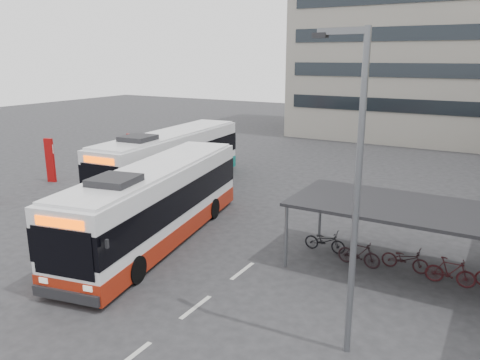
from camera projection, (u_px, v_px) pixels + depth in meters
The scene contains 10 objects.
ground at pixel (188, 257), 18.61m from camera, with size 120.00×120.00×0.00m, color #28282B.
bike_shelter at pixel (429, 239), 16.66m from camera, with size 10.00×4.00×2.54m.
office_block at pixel (471, 3), 42.63m from camera, with size 30.00×15.00×25.00m, color gray.
road_markings at pixel (196, 307), 14.89m from camera, with size 0.15×7.60×0.01m.
bus_main at pixel (157, 204), 19.97m from camera, with size 4.88×12.31×3.56m.
bus_teal at pixel (171, 160), 28.04m from camera, with size 3.73×12.55×3.66m.
pedestrian at pixel (178, 221), 19.91m from camera, with size 0.68×0.45×1.87m, color black.
lamp_post at pixel (354, 179), 11.53m from camera, with size 1.48×0.37×8.42m.
sign_totem_mid at pixel (50, 160), 29.46m from camera, with size 0.60×0.32×2.80m.
sign_totem_north at pixel (131, 152), 32.29m from camera, with size 0.57×0.23×2.61m.
Camera 1 is at (10.41, -13.85, 7.74)m, focal length 35.00 mm.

